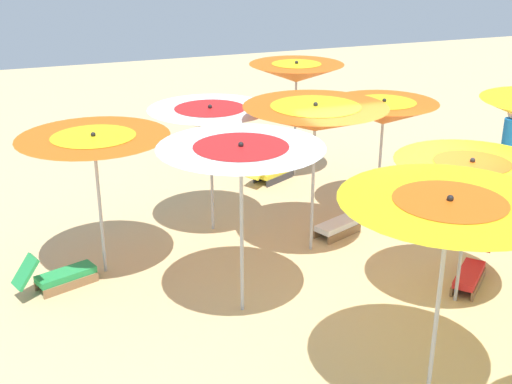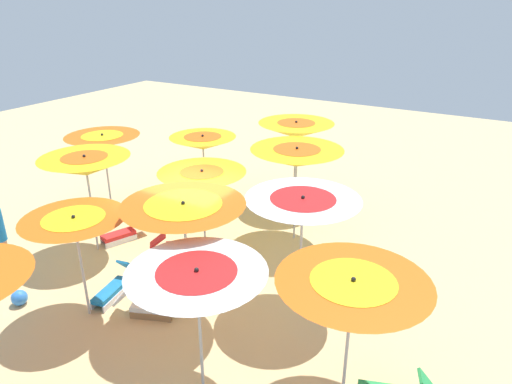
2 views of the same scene
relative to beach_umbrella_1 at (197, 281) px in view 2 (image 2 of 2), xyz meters
name	(u,v)px [view 2 (image 2 of 2)]	position (x,y,z in m)	size (l,w,h in m)	color
ground	(198,273)	(2.69, 2.11, -2.05)	(37.74, 37.74, 0.04)	#D1B57F
beach_umbrella_1	(197,281)	(0.00, 0.00, 0.00)	(2.08, 2.08, 2.25)	#B2B2B7
beach_umbrella_2	(352,291)	(0.91, -2.03, 0.00)	(2.21, 2.21, 2.24)	#B2B2B7
beach_umbrella_3	(75,227)	(0.39, 3.07, -0.10)	(1.91, 1.91, 2.18)	#B2B2B7
beach_umbrella_4	(184,214)	(1.33, 1.28, 0.22)	(2.24, 2.24, 2.49)	#B2B2B7
beach_umbrella_5	(303,208)	(2.72, -0.41, 0.17)	(2.17, 2.17, 2.45)	#B2B2B7
beach_umbrella_6	(86,166)	(2.26, 4.89, 0.18)	(2.07, 2.07, 2.49)	#B2B2B7
beach_umbrella_7	(202,178)	(3.56, 2.53, -0.10)	(2.06, 2.06, 2.16)	#B2B2B7
beach_umbrella_8	(297,157)	(5.25, 0.92, 0.19)	(2.27, 2.27, 2.49)	#B2B2B7
beach_umbrella_9	(103,141)	(4.14, 6.36, 0.07)	(2.05, 2.05, 2.32)	#B2B2B7
beach_umbrella_10	(203,143)	(5.88, 4.21, -0.11)	(1.92, 1.92, 2.16)	#B2B2B7
beach_umbrella_11	(296,130)	(7.26, 1.91, 0.26)	(2.17, 2.17, 2.56)	#B2B2B7
lounger_0	(122,233)	(2.92, 4.70, -1.82)	(1.27, 0.78, 0.60)	silver
lounger_2	(114,287)	(1.07, 3.09, -1.82)	(1.35, 0.56, 0.62)	silver
lounger_3	(148,306)	(0.95, 2.04, -1.82)	(0.77, 1.23, 0.60)	olive
lounger_5	(180,245)	(3.21, 3.03, -1.83)	(1.07, 1.17, 0.53)	olive
beach_ball	(19,298)	(-0.12, 4.53, -1.87)	(0.32, 0.32, 0.32)	#337FE5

